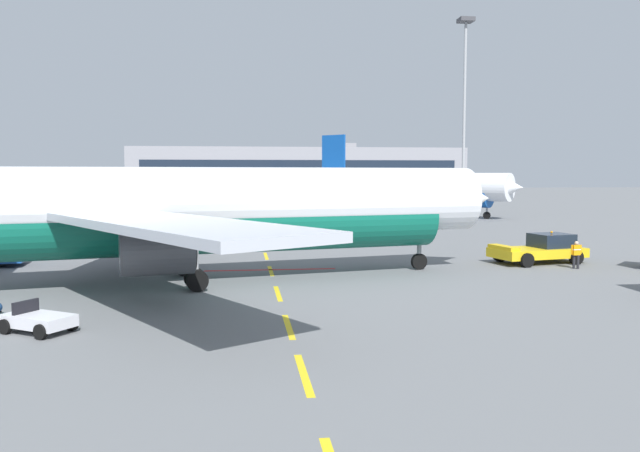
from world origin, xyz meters
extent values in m
plane|color=slate|center=(40.00, 40.00, 0.00)|extent=(400.00, 400.00, 0.00)
cube|color=yellow|center=(18.00, 1.56, 0.00)|extent=(0.24, 4.00, 0.01)
cube|color=yellow|center=(18.00, 7.41, 0.00)|extent=(0.24, 4.00, 0.01)
cube|color=yellow|center=(18.00, 14.24, 0.00)|extent=(0.24, 4.00, 0.01)
cube|color=yellow|center=(18.00, 21.54, 0.00)|extent=(0.24, 4.00, 0.01)
cube|color=yellow|center=(18.00, 28.53, 0.00)|extent=(0.24, 4.00, 0.01)
cube|color=yellow|center=(18.00, 34.06, 0.00)|extent=(0.24, 4.00, 0.01)
cube|color=yellow|center=(18.00, 40.81, 0.00)|extent=(0.24, 4.00, 0.01)
cube|color=yellow|center=(18.00, 48.21, 0.00)|extent=(0.24, 4.00, 0.01)
cube|color=yellow|center=(18.00, 53.73, 0.00)|extent=(0.24, 4.00, 0.01)
cube|color=yellow|center=(18.00, 60.66, 0.00)|extent=(0.24, 4.00, 0.01)
cube|color=yellow|center=(18.00, 66.98, 0.00)|extent=(0.24, 4.00, 0.01)
cube|color=yellow|center=(18.00, 73.80, 0.00)|extent=(0.24, 4.00, 0.01)
cube|color=yellow|center=(18.00, 81.25, 0.00)|extent=(0.24, 4.00, 0.01)
cube|color=yellow|center=(18.00, 87.04, 0.00)|extent=(0.24, 4.00, 0.01)
cube|color=#B21414|center=(18.00, 22.00, 0.00)|extent=(8.00, 0.40, 0.01)
cylinder|color=white|center=(15.39, 18.49, 4.30)|extent=(30.23, 10.02, 3.80)
cylinder|color=#0F604C|center=(15.39, 18.49, 3.26)|extent=(24.69, 8.55, 3.50)
cone|color=white|center=(30.11, 21.65, 4.30)|extent=(4.20, 4.37, 3.72)
cube|color=#192333|center=(29.08, 21.43, 4.97)|extent=(2.16, 3.12, 0.60)
cube|color=#B7BCC6|center=(9.73, 25.97, 3.83)|extent=(6.89, 17.47, 0.36)
cube|color=#B7BCC6|center=(13.29, 9.35, 3.83)|extent=(12.95, 17.01, 0.36)
cylinder|color=#4C4F54|center=(10.21, 23.01, 2.38)|extent=(3.57, 2.72, 2.10)
cylinder|color=black|center=(11.77, 23.34, 2.38)|extent=(0.49, 1.77, 1.79)
cylinder|color=#4C4F54|center=(12.51, 12.25, 2.38)|extent=(3.57, 2.72, 2.10)
cylinder|color=black|center=(14.08, 12.59, 2.38)|extent=(0.49, 1.77, 1.79)
cylinder|color=gray|center=(27.03, 20.99, 1.83)|extent=(0.28, 0.28, 2.67)
cylinder|color=black|center=(27.03, 20.99, 0.50)|extent=(1.03, 0.48, 0.99)
cylinder|color=gray|center=(12.89, 20.62, 1.86)|extent=(0.28, 0.28, 2.61)
cylinder|color=black|center=(12.82, 20.96, 0.55)|extent=(1.15, 0.57, 1.10)
cylinder|color=black|center=(12.97, 20.28, 0.55)|extent=(1.15, 0.57, 1.10)
cylinder|color=gray|center=(13.98, 15.53, 1.86)|extent=(0.28, 0.28, 2.61)
cylinder|color=black|center=(13.91, 15.88, 0.55)|extent=(1.15, 0.57, 1.10)
cylinder|color=black|center=(14.06, 15.19, 0.55)|extent=(1.15, 0.57, 1.10)
cube|color=yellow|center=(35.54, 22.81, 0.70)|extent=(6.46, 4.01, 0.60)
cube|color=#192333|center=(36.59, 23.04, 1.45)|extent=(2.80, 2.59, 0.90)
cube|color=yellow|center=(32.96, 22.25, 1.12)|extent=(1.22, 2.61, 0.24)
sphere|color=orange|center=(36.59, 23.04, 2.00)|extent=(0.16, 0.16, 0.16)
cylinder|color=black|center=(33.96, 21.03, 0.45)|extent=(0.96, 0.58, 0.90)
cylinder|color=black|center=(33.36, 23.77, 0.45)|extent=(0.96, 0.58, 0.90)
cylinder|color=black|center=(37.71, 21.85, 0.45)|extent=(0.96, 0.58, 0.90)
cylinder|color=black|center=(37.12, 24.58, 0.45)|extent=(0.96, 0.58, 0.90)
cone|color=silver|center=(-27.92, 112.54, 3.52)|extent=(4.14, 4.17, 3.05)
cube|color=#192333|center=(-28.60, 112.01, 4.06)|extent=(2.48, 2.64, 0.49)
cylinder|color=white|center=(39.83, 70.34, 4.12)|extent=(22.83, 23.15, 3.65)
cylinder|color=#0F479E|center=(39.83, 70.34, 3.12)|extent=(18.86, 19.12, 3.35)
cone|color=white|center=(49.95, 60.05, 4.12)|extent=(4.90, 4.90, 3.57)
cone|color=white|center=(29.25, 81.12, 4.58)|extent=(5.03, 5.05, 3.10)
cube|color=#192333|center=(49.24, 60.76, 4.76)|extent=(3.03, 3.01, 0.58)
cube|color=#0F479E|center=(30.42, 79.92, 8.82)|extent=(3.20, 3.25, 5.76)
cube|color=white|center=(32.14, 82.55, 4.85)|extent=(6.53, 6.49, 0.23)
cube|color=white|center=(27.76, 78.25, 4.85)|extent=(6.53, 6.49, 0.23)
cube|color=#B7BCC6|center=(42.98, 78.78, 3.67)|extent=(16.72, 11.11, 0.35)
cube|color=#B7BCC6|center=(31.35, 67.35, 3.67)|extent=(11.34, 16.66, 0.35)
cylinder|color=#4C4F54|center=(40.82, 76.86, 2.28)|extent=(3.59, 3.60, 2.01)
cylinder|color=black|center=(41.90, 75.77, 2.28)|extent=(1.30, 1.28, 1.71)
cylinder|color=#4C4F54|center=(33.30, 69.47, 2.28)|extent=(3.59, 3.60, 2.01)
cylinder|color=black|center=(34.37, 68.38, 2.28)|extent=(1.30, 1.28, 1.71)
cylinder|color=gray|center=(47.83, 62.20, 1.75)|extent=(0.27, 0.27, 2.56)
cylinder|color=black|center=(47.83, 62.20, 0.47)|extent=(0.86, 0.87, 0.95)
cylinder|color=gray|center=(40.27, 73.46, 1.78)|extent=(0.27, 0.27, 2.50)
cylinder|color=black|center=(40.51, 73.70, 0.53)|extent=(0.98, 0.99, 1.06)
cylinder|color=black|center=(40.03, 73.23, 0.53)|extent=(0.98, 0.99, 1.06)
cylinder|color=gray|center=(36.71, 69.97, 1.78)|extent=(0.27, 0.27, 2.50)
cylinder|color=black|center=(36.95, 70.20, 0.53)|extent=(0.98, 0.99, 1.06)
cylinder|color=black|center=(36.47, 69.73, 0.53)|extent=(0.98, 0.99, 1.06)
cube|color=silver|center=(8.78, 7.66, 0.46)|extent=(2.94, 2.58, 0.44)
cube|color=black|center=(8.24, 8.01, 0.86)|extent=(0.71, 1.01, 0.56)
cylinder|color=black|center=(9.93, 7.75, 0.28)|extent=(0.57, 0.45, 0.56)
cylinder|color=black|center=(9.17, 6.57, 0.28)|extent=(0.57, 0.45, 0.56)
cylinder|color=black|center=(8.40, 8.74, 0.28)|extent=(0.57, 0.45, 0.56)
cylinder|color=black|center=(7.64, 7.56, 0.28)|extent=(0.57, 0.45, 0.56)
cylinder|color=#232328|center=(36.81, 20.01, 0.42)|extent=(0.16, 0.16, 0.85)
cylinder|color=#232328|center=(36.62, 20.15, 0.42)|extent=(0.16, 0.16, 0.85)
cube|color=orange|center=(36.71, 20.08, 1.17)|extent=(0.52, 0.29, 0.64)
cube|color=silver|center=(36.71, 20.08, 1.20)|extent=(0.53, 0.30, 0.06)
sphere|color=beige|center=(36.71, 20.08, 1.60)|extent=(0.23, 0.23, 0.23)
cylinder|color=orange|center=(37.01, 20.08, 1.20)|extent=(0.09, 0.09, 0.57)
cylinder|color=orange|center=(36.41, 20.08, 1.20)|extent=(0.09, 0.09, 0.57)
cylinder|color=slate|center=(43.73, 59.89, 0.30)|extent=(0.70, 0.70, 0.60)
cylinder|color=#9EA0A5|center=(43.73, 59.89, 12.12)|extent=(0.36, 0.36, 24.24)
cube|color=#3F3F44|center=(43.73, 59.89, 24.49)|extent=(1.80, 1.80, 0.50)
cube|color=gray|center=(32.76, 167.65, 6.52)|extent=(92.44, 26.01, 13.03)
cube|color=#192333|center=(32.76, 154.58, 7.17)|extent=(85.05, 0.12, 4.69)
cube|color=gray|center=(46.63, 167.65, 13.83)|extent=(6.00, 5.00, 1.60)
camera|label=1|loc=(16.20, -16.58, 5.85)|focal=35.81mm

